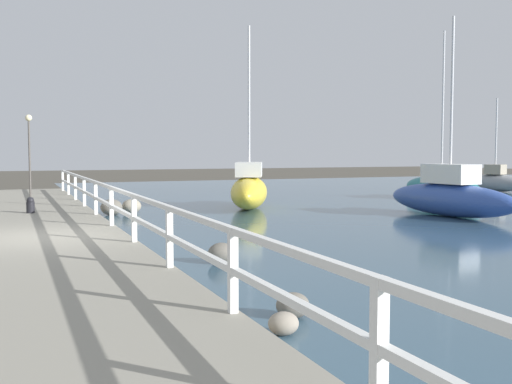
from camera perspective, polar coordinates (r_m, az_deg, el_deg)
The scene contains 15 objects.
ground_plane at distance 13.94m, azimuth -19.56°, elevation -5.42°, with size 120.00×120.00×0.00m, color #4C473D.
dock_walkway at distance 13.92m, azimuth -19.58°, elevation -4.74°, with size 3.60×36.00×0.33m.
railing at distance 14.00m, azimuth -12.69°, elevation -1.06°, with size 0.10×32.50×1.00m.
boulder_near_dock at distance 21.74m, azimuth -13.43°, elevation -1.61°, with size 0.43×0.39×0.33m.
boulder_upstream at distance 21.82m, azimuth -11.76°, elevation -1.33°, with size 0.68×0.61×0.51m.
boulder_mid_strip at distance 7.33m, azimuth 2.63°, elevation -12.40°, with size 0.38×0.34×0.28m.
boulder_far_strip at distance 8.04m, azimuth 3.52°, elevation -10.72°, with size 0.45×0.41×0.34m.
boulder_downstream at distance 11.83m, azimuth -3.31°, elevation -5.82°, with size 0.54×0.49×0.41m.
boulder_water_edge at distance 21.28m, azimuth -13.61°, elevation -1.41°, with size 0.74×0.67×0.56m.
mooring_bollard at distance 19.41m, azimuth -20.68°, elevation -1.18°, with size 0.24×0.24×0.49m.
dock_lamp at distance 22.88m, azimuth -20.79°, elevation 4.56°, with size 0.24×0.24×3.18m.
sailboat_yellow at distance 23.10m, azimuth -0.66°, elevation 0.23°, with size 3.45×5.45×6.97m.
sailboat_teal at distance 28.85m, azimuth 17.23°, elevation 0.54°, with size 1.80×5.33×7.66m.
sailboat_blue at distance 21.31m, azimuth 17.97°, elevation -0.39°, with size 1.83×5.66×6.69m.
sailboat_gray at distance 35.34m, azimuth 21.81°, elevation 0.95°, with size 2.47×3.73×5.10m.
Camera 1 is at (-0.65, -13.75, 2.19)m, focal length 42.00 mm.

